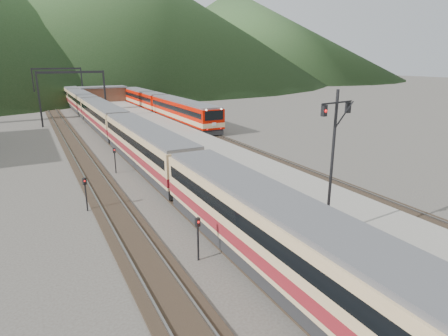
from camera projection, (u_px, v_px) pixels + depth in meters
track_main at (117, 140)px, 45.80m from camera, size 2.60×200.00×0.23m
track_far at (73, 145)px, 43.57m from camera, size 2.60×200.00×0.23m
track_second at (202, 132)px, 50.92m from camera, size 2.60×200.00×0.23m
platform at (166, 136)px, 46.47m from camera, size 8.00×100.00×1.00m
gantry_near at (72, 87)px, 55.74m from camera, size 9.55×0.25×8.00m
gantry_far at (58, 80)px, 77.00m from camera, size 9.55×0.25×8.00m
station_shed at (103, 94)px, 79.91m from camera, size 9.40×4.40×3.10m
hill_b at (91, 8)px, 210.30m from camera, size 220.00×220.00×75.00m
hill_c at (233, 34)px, 232.46m from camera, size 160.00×160.00×50.00m
main_train at (103, 116)px, 51.83m from camera, size 2.99×102.65×3.65m
second_train at (161, 104)px, 65.17m from camera, size 3.10×42.22×3.79m
signal_mast at (333, 151)px, 17.76m from camera, size 2.18×0.54×7.30m
short_signal_a at (198, 233)px, 18.20m from camera, size 0.26×0.23×2.27m
short_signal_b at (115, 157)px, 32.46m from camera, size 0.26×0.23×2.27m
short_signal_c at (85, 190)px, 24.26m from camera, size 0.27×0.23×2.27m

